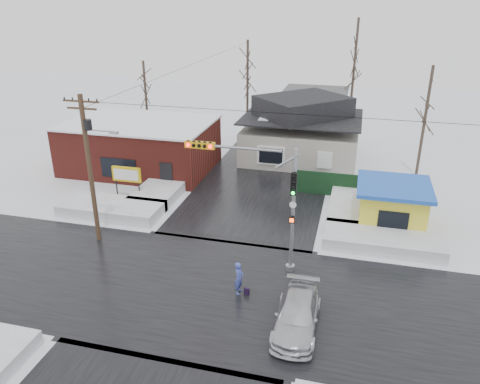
% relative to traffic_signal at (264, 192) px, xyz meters
% --- Properties ---
extents(ground, '(120.00, 120.00, 0.00)m').
position_rel_traffic_signal_xyz_m(ground, '(-2.43, -2.97, -4.54)').
color(ground, white).
rests_on(ground, ground).
extents(road_ns, '(10.00, 120.00, 0.02)m').
position_rel_traffic_signal_xyz_m(road_ns, '(-2.43, -2.97, -4.53)').
color(road_ns, black).
rests_on(road_ns, ground).
extents(road_ew, '(120.00, 10.00, 0.02)m').
position_rel_traffic_signal_xyz_m(road_ew, '(-2.43, -2.97, -4.53)').
color(road_ew, black).
rests_on(road_ew, ground).
extents(snowbank_nw, '(7.00, 3.00, 0.80)m').
position_rel_traffic_signal_xyz_m(snowbank_nw, '(-11.43, 4.03, -4.14)').
color(snowbank_nw, white).
rests_on(snowbank_nw, ground).
extents(snowbank_ne, '(7.00, 3.00, 0.80)m').
position_rel_traffic_signal_xyz_m(snowbank_ne, '(6.57, 4.03, -4.14)').
color(snowbank_ne, white).
rests_on(snowbank_ne, ground).
extents(snowbank_nside_w, '(3.00, 8.00, 0.80)m').
position_rel_traffic_signal_xyz_m(snowbank_nside_w, '(-9.43, 9.03, -4.14)').
color(snowbank_nside_w, white).
rests_on(snowbank_nside_w, ground).
extents(snowbank_nside_e, '(3.00, 8.00, 0.80)m').
position_rel_traffic_signal_xyz_m(snowbank_nside_e, '(4.57, 9.03, -4.14)').
color(snowbank_nside_e, white).
rests_on(snowbank_nside_e, ground).
extents(traffic_signal, '(6.05, 0.68, 7.00)m').
position_rel_traffic_signal_xyz_m(traffic_signal, '(0.00, 0.00, 0.00)').
color(traffic_signal, gray).
rests_on(traffic_signal, ground).
extents(utility_pole, '(3.15, 0.44, 9.00)m').
position_rel_traffic_signal_xyz_m(utility_pole, '(-10.36, 0.53, 0.57)').
color(utility_pole, '#382619').
rests_on(utility_pole, ground).
extents(brick_building, '(12.20, 8.20, 4.12)m').
position_rel_traffic_signal_xyz_m(brick_building, '(-13.43, 13.03, -2.46)').
color(brick_building, maroon).
rests_on(brick_building, ground).
extents(marquee_sign, '(2.20, 0.21, 2.55)m').
position_rel_traffic_signal_xyz_m(marquee_sign, '(-11.43, 6.53, -2.62)').
color(marquee_sign, black).
rests_on(marquee_sign, ground).
extents(house, '(10.40, 8.40, 5.76)m').
position_rel_traffic_signal_xyz_m(house, '(-0.43, 19.03, -1.92)').
color(house, '#AFA99E').
rests_on(house, ground).
extents(kiosk, '(4.60, 4.60, 2.88)m').
position_rel_traffic_signal_xyz_m(kiosk, '(7.07, 7.03, -3.08)').
color(kiosk, yellow).
rests_on(kiosk, ground).
extents(fence, '(8.00, 0.12, 1.80)m').
position_rel_traffic_signal_xyz_m(fence, '(4.07, 11.03, -3.64)').
color(fence, black).
rests_on(fence, ground).
extents(tree_far_left, '(3.00, 3.00, 10.00)m').
position_rel_traffic_signal_xyz_m(tree_far_left, '(-6.43, 23.03, 3.41)').
color(tree_far_left, '#332821').
rests_on(tree_far_left, ground).
extents(tree_far_mid, '(3.00, 3.00, 12.00)m').
position_rel_traffic_signal_xyz_m(tree_far_mid, '(3.57, 25.03, 5.00)').
color(tree_far_mid, '#332821').
rests_on(tree_far_mid, ground).
extents(tree_far_right, '(3.00, 3.00, 9.00)m').
position_rel_traffic_signal_xyz_m(tree_far_right, '(9.57, 17.03, 2.62)').
color(tree_far_right, '#332821').
rests_on(tree_far_right, ground).
extents(tree_far_west, '(3.00, 3.00, 8.00)m').
position_rel_traffic_signal_xyz_m(tree_far_west, '(-16.43, 21.03, 1.82)').
color(tree_far_west, '#332821').
rests_on(tree_far_west, ground).
extents(pedestrian, '(0.48, 0.68, 1.74)m').
position_rel_traffic_signal_xyz_m(pedestrian, '(-0.62, -2.74, -3.67)').
color(pedestrian, '#3E4CAF').
rests_on(pedestrian, ground).
extents(car, '(1.98, 4.75, 1.37)m').
position_rel_traffic_signal_xyz_m(car, '(2.59, -4.70, -3.85)').
color(car, silver).
rests_on(car, ground).
extents(shopping_bag, '(0.30, 0.20, 0.35)m').
position_rel_traffic_signal_xyz_m(shopping_bag, '(-0.21, -2.78, -4.36)').
color(shopping_bag, black).
rests_on(shopping_bag, ground).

